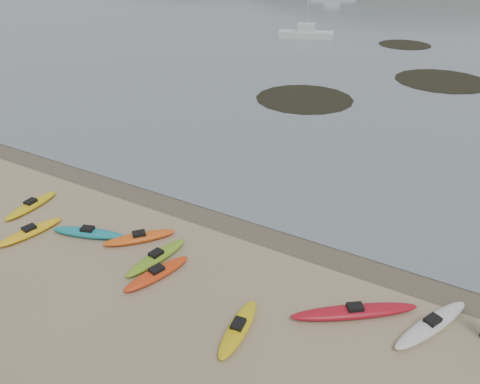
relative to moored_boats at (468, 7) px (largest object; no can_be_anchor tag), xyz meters
The scene contains 5 objects.
ground 80.84m from the moored_boats, 89.82° to the right, with size 600.00×600.00×0.00m, color tan.
wet_sand 81.14m from the moored_boats, 89.82° to the right, with size 60.00×60.00×0.00m, color brown.
kayaks 85.30m from the moored_boats, 90.04° to the right, with size 20.32×6.95×0.34m.
kelp_mats 51.51m from the moored_boats, 90.54° to the right, with size 17.15×33.33×0.04m.
moored_boats is the anchor object (origin of this frame).
Camera 1 is at (9.59, -16.34, 11.96)m, focal length 35.00 mm.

